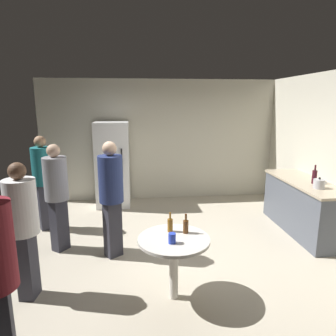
{
  "coord_description": "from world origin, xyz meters",
  "views": [
    {
      "loc": [
        -0.55,
        -4.14,
        2.19
      ],
      "look_at": [
        -0.1,
        0.14,
        1.25
      ],
      "focal_mm": 32.03,
      "sensor_mm": 36.0,
      "label": 1
    }
  ],
  "objects": [
    {
      "name": "wall_back",
      "position": [
        0.0,
        2.63,
        1.35
      ],
      "size": [
        5.32,
        0.06,
        2.7
      ],
      "primitive_type": "cube",
      "color": "beige",
      "rests_on": "ground_plane"
    },
    {
      "name": "beer_bottle_brown",
      "position": [
        -0.01,
        -0.99,
        0.82
      ],
      "size": [
        0.06,
        0.06,
        0.23
      ],
      "color": "#593314",
      "rests_on": "foreground_table"
    },
    {
      "name": "plastic_cup_blue",
      "position": [
        -0.2,
        -1.23,
        0.79
      ],
      "size": [
        0.08,
        0.08,
        0.11
      ],
      "primitive_type": "cylinder",
      "color": "blue",
      "rests_on": "foreground_table"
    },
    {
      "name": "foreground_table",
      "position": [
        -0.16,
        -1.11,
        0.63
      ],
      "size": [
        0.8,
        0.8,
        0.73
      ],
      "color": "beige",
      "rests_on": "ground_plane"
    },
    {
      "name": "ground_plane",
      "position": [
        0.0,
        0.0,
        -0.05
      ],
      "size": [
        5.2,
        5.2,
        0.1
      ],
      "primitive_type": "cube",
      "color": "#B2A893"
    },
    {
      "name": "kitchen_counter",
      "position": [
        2.28,
        0.46,
        0.45
      ],
      "size": [
        0.64,
        1.85,
        0.9
      ],
      "color": "#4C515B",
      "rests_on": "ground_plane"
    },
    {
      "name": "beer_bottle_amber",
      "position": [
        -0.19,
        -0.93,
        0.82
      ],
      "size": [
        0.06,
        0.06,
        0.23
      ],
      "color": "#8C5919",
      "rests_on": "foreground_table"
    },
    {
      "name": "refrigerator",
      "position": [
        -1.06,
        2.2,
        0.9
      ],
      "size": [
        0.7,
        0.68,
        1.8
      ],
      "color": "white",
      "rests_on": "ground_plane"
    },
    {
      "name": "person_in_navy_shirt",
      "position": [
        -0.92,
        -0.05,
        0.98
      ],
      "size": [
        0.48,
        0.48,
        1.68
      ],
      "rotation": [
        0.0,
        0.0,
        -0.94
      ],
      "color": "#2D2D38",
      "rests_on": "ground_plane"
    },
    {
      "name": "person_in_gray_shirt",
      "position": [
        -1.73,
        0.22,
        0.94
      ],
      "size": [
        0.48,
        0.48,
        1.62
      ],
      "rotation": [
        0.0,
        0.0,
        -0.65
      ],
      "color": "#2D2D38",
      "rests_on": "ground_plane"
    },
    {
      "name": "person_in_white_shirt",
      "position": [
        -1.81,
        -0.91,
        0.92
      ],
      "size": [
        0.38,
        0.38,
        1.58
      ],
      "rotation": [
        0.0,
        0.0,
        -0.12
      ],
      "color": "#2D2D38",
      "rests_on": "ground_plane"
    },
    {
      "name": "kettle",
      "position": [
        2.23,
        0.03,
        0.97
      ],
      "size": [
        0.24,
        0.17,
        0.18
      ],
      "color": "#B2B2B7",
      "rests_on": "kitchen_counter"
    },
    {
      "name": "wine_bottle_on_counter",
      "position": [
        2.31,
        0.3,
        1.02
      ],
      "size": [
        0.08,
        0.08,
        0.31
      ],
      "color": "#3F141E",
      "rests_on": "kitchen_counter"
    },
    {
      "name": "person_in_teal_shirt",
      "position": [
        -2.15,
        1.04,
        0.96
      ],
      "size": [
        0.46,
        0.46,
        1.65
      ],
      "rotation": [
        0.0,
        0.0,
        -1.08
      ],
      "color": "#2D2D38",
      "rests_on": "ground_plane"
    }
  ]
}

